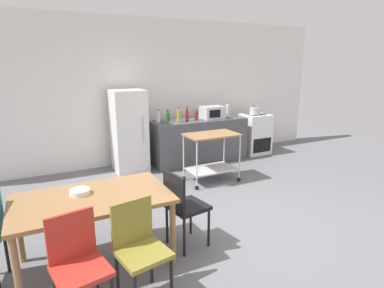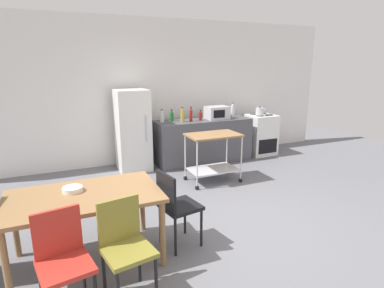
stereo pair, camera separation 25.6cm
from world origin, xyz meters
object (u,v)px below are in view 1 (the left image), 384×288
Objects in this scene: bottle_hot_sauce at (228,111)px; kitchen_cart at (212,149)px; chair_olive at (139,245)px; fruit_bowl at (80,192)px; chair_black at (183,204)px; stove_oven at (254,134)px; bottle_sesame_oil at (187,115)px; microwave at (212,112)px; chair_red at (78,261)px; kettle at (254,111)px; bottle_sparkling_water at (196,116)px; bottle_wine at (158,117)px; bottle_olive_oil at (168,117)px; bottle_soy_sauce at (179,116)px; dining_table at (93,204)px; refrigerator at (129,131)px.

kitchen_cart is at bearing -132.94° from bottle_hot_sauce.
chair_olive is 4.44× the size of fruit_bowl.
chair_black is 4.18m from stove_oven.
bottle_sesame_oil reaches higher than microwave.
bottle_sesame_oil is (2.55, 3.27, 0.50)m from chair_red.
stove_oven is at bearing 39.67° from kettle.
bottle_sparkling_water is at bearing 43.50° from fruit_bowl.
bottle_wine is at bearing 178.27° from bottle_hot_sauce.
chair_olive is 2.99m from kitchen_cart.
bottle_olive_oil is 0.51× the size of microwave.
stove_oven is 3.17× the size of bottle_sesame_oil.
bottle_soy_sauce is 0.79m from microwave.
bottle_olive_oil is 0.76× the size of bottle_hot_sauce.
bottle_hot_sauce reaches higher than microwave.
dining_table is 1.69× the size of chair_olive.
bottle_hot_sauce reaches higher than kettle.
bottle_sparkling_water reaches higher than kitchen_cart.
bottle_sparkling_water is 0.79m from bottle_hot_sauce.
dining_table is at bearing -112.87° from refrigerator.
bottle_olive_oil is 0.80× the size of bottle_soy_sauce.
chair_red is 0.85m from fruit_bowl.
bottle_hot_sauce reaches higher than stove_oven.
bottle_hot_sauce is (2.37, 2.77, 0.52)m from chair_black.
refrigerator is at bearing 171.95° from bottle_sesame_oil.
refrigerator reaches higher than kitchen_cart.
chair_black is 0.57× the size of refrigerator.
chair_red is 4.59m from microwave.
microwave is at bearing -7.98° from bottle_olive_oil.
microwave is at bearing 2.60° from bottle_sesame_oil.
stove_oven is 1.01× the size of kitchen_cart.
dining_table is at bearing -122.66° from bottle_wine.
refrigerator is at bearing 179.90° from bottle_olive_oil.
kitchen_cart is 2.77m from fruit_bowl.
stove_oven is at bearing 2.63° from bottle_sesame_oil.
stove_oven is at bearing 32.08° from kitchen_cart.
kettle reaches higher than chair_black.
chair_red is 4.32m from bottle_sparkling_water.
kettle is at bearing -58.54° from chair_black.
refrigerator is 1.77m from microwave.
microwave is (3.15, 3.29, 0.51)m from chair_red.
chair_red is 4.10m from bottle_olive_oil.
bottle_sesame_oil is (0.04, 1.04, 0.44)m from kitchen_cart.
chair_red is at bearing -133.73° from microwave.
stove_oven is 4.58× the size of fruit_bowl.
kettle is at bearing 27.20° from chair_red.
bottle_soy_sauce is at bearing -46.46° from bottle_olive_oil.
bottle_sparkling_water is 0.88× the size of kettle.
kitchen_cart is 3.86× the size of bottle_olive_oil.
bottle_soy_sauce reaches higher than dining_table.
chair_red is at bearing -142.13° from stove_oven.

